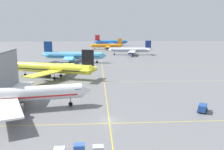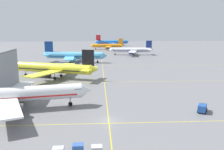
% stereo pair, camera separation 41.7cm
% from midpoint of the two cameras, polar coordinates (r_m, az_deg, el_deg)
% --- Properties ---
extents(ground_plane, '(600.00, 600.00, 0.00)m').
position_cam_midpoint_polar(ground_plane, '(58.85, -0.60, -10.52)').
color(ground_plane, slate).
extents(airliner_front_gate, '(40.08, 34.11, 12.50)m').
position_cam_midpoint_polar(airliner_front_gate, '(68.85, -21.69, -4.32)').
color(airliner_front_gate, white).
rests_on(airliner_front_gate, ground).
extents(airliner_second_row, '(39.43, 33.77, 12.63)m').
position_cam_midpoint_polar(airliner_second_row, '(106.17, -13.26, 1.56)').
color(airliner_second_row, yellow).
rests_on(airliner_second_row, ground).
extents(airliner_third_row, '(40.77, 34.80, 12.69)m').
position_cam_midpoint_polar(airliner_third_row, '(150.19, -8.84, 4.57)').
color(airliner_third_row, '#5BB7E5').
rests_on(airliner_third_row, ground).
extents(airliner_far_left_stand, '(35.15, 30.24, 10.93)m').
position_cam_midpoint_polar(airliner_far_left_stand, '(188.63, 4.62, 5.87)').
color(airliner_far_left_stand, white).
rests_on(airliner_far_left_stand, ground).
extents(airliner_far_right_stand, '(32.53, 28.18, 10.15)m').
position_cam_midpoint_polar(airliner_far_right_stand, '(232.82, -0.97, 6.90)').
color(airliner_far_right_stand, orange).
rests_on(airliner_far_right_stand, ground).
extents(airliner_distant_taxiway, '(39.26, 33.50, 12.22)m').
position_cam_midpoint_polar(airliner_distant_taxiway, '(271.95, -0.03, 7.71)').
color(airliner_distant_taxiway, blue).
rests_on(airliner_distant_taxiway, ground).
extents(taxiway_markings, '(164.65, 137.75, 0.01)m').
position_cam_midpoint_polar(taxiway_markings, '(96.82, -1.69, -1.68)').
color(taxiway_markings, yellow).
rests_on(taxiway_markings, ground).
extents(service_truck_red_van, '(3.67, 4.47, 2.10)m').
position_cam_midpoint_polar(service_truck_red_van, '(67.94, 20.62, -7.17)').
color(service_truck_red_van, '#1E4793').
rests_on(service_truck_red_van, ground).
extents(baggage_cart_row_second, '(2.77, 1.73, 1.86)m').
position_cam_midpoint_polar(baggage_cart_row_second, '(44.56, -7.68, -16.81)').
color(baggage_cart_row_second, '#99999E').
rests_on(baggage_cart_row_second, ground).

